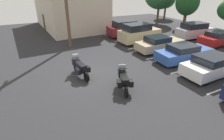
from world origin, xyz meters
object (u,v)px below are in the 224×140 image
(motorcycle_touring, at_px, (80,67))
(car_blue, at_px, (184,53))
(motorcycle_second, at_px, (124,80))
(car_far_silver, at_px, (195,31))
(car_tan, at_px, (159,44))
(car_white, at_px, (213,65))
(car_champagne, at_px, (139,33))
(car_maroon, at_px, (125,29))
(car_far_red, at_px, (219,38))

(motorcycle_touring, height_order, car_blue, same)
(motorcycle_second, distance_m, car_far_silver, 14.52)
(car_tan, xyz_separation_m, car_white, (5.62, 0.04, 0.03))
(car_white, bearing_deg, car_blue, 177.23)
(motorcycle_second, height_order, car_champagne, car_champagne)
(car_blue, bearing_deg, car_maroon, -177.30)
(motorcycle_touring, bearing_deg, car_blue, 82.96)
(car_maroon, bearing_deg, car_far_red, 43.79)
(car_maroon, xyz_separation_m, car_tan, (6.10, 0.25, -0.23))
(car_champagne, relative_size, car_far_red, 1.02)
(motorcycle_touring, relative_size, car_blue, 0.48)
(car_tan, xyz_separation_m, car_far_red, (1.21, 6.76, 0.01))
(motorcycle_second, relative_size, car_blue, 0.44)
(motorcycle_touring, distance_m, car_far_silver, 15.28)
(car_tan, bearing_deg, car_far_red, 79.84)
(car_champagne, height_order, car_far_red, car_champagne)
(car_maroon, xyz_separation_m, car_champagne, (2.90, 0.08, 0.07))
(car_champagne, relative_size, car_tan, 0.98)
(car_maroon, bearing_deg, car_blue, 2.70)
(car_far_silver, bearing_deg, car_far_red, 3.33)
(car_champagne, bearing_deg, motorcycle_second, -38.50)
(car_maroon, height_order, car_blue, car_maroon)
(car_tan, distance_m, car_white, 5.62)
(motorcycle_touring, height_order, car_tan, car_tan)
(car_blue, xyz_separation_m, car_far_silver, (-4.66, 6.42, 0.22))
(car_far_silver, relative_size, car_far_red, 0.99)
(car_white, distance_m, car_far_silver, 9.87)
(car_blue, bearing_deg, motorcycle_touring, -97.04)
(car_maroon, relative_size, car_white, 0.90)
(motorcycle_touring, relative_size, car_white, 0.49)
(motorcycle_touring, xyz_separation_m, car_blue, (1.04, 8.42, 0.02))
(motorcycle_second, height_order, car_far_red, car_far_red)
(car_far_silver, bearing_deg, car_champagne, -102.03)
(car_maroon, distance_m, car_blue, 9.01)
(motorcycle_second, relative_size, car_white, 0.45)
(car_maroon, relative_size, car_far_red, 0.94)
(car_blue, bearing_deg, car_white, -2.77)
(car_far_red, bearing_deg, car_far_silver, -176.67)
(car_far_silver, bearing_deg, car_tan, -75.01)
(car_blue, relative_size, car_far_red, 1.06)
(car_maroon, xyz_separation_m, car_far_silver, (4.34, 6.84, -0.02))
(motorcycle_touring, xyz_separation_m, car_champagne, (-5.06, 8.08, 0.33))
(car_maroon, bearing_deg, car_champagne, 1.55)
(motorcycle_second, bearing_deg, motorcycle_touring, -146.94)
(motorcycle_second, relative_size, car_champagne, 0.46)
(car_champagne, bearing_deg, car_tan, 3.05)
(car_blue, relative_size, car_white, 1.02)
(motorcycle_touring, height_order, car_white, car_white)
(motorcycle_second, bearing_deg, car_far_silver, 116.26)
(car_champagne, height_order, car_blue, car_champagne)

